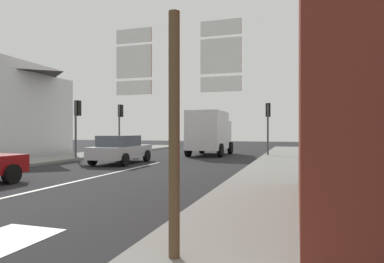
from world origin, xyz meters
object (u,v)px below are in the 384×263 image
object	(u,v)px
traffic_light_near_left	(77,116)
route_sign_post	(175,115)
delivery_truck	(210,132)
sedan_far	(121,149)
traffic_light_far_left	(120,118)
traffic_light_far_right	(268,117)

from	to	relation	value
traffic_light_near_left	route_sign_post	bearing A→B (deg)	-49.84
delivery_truck	sedan_far	bearing A→B (deg)	-112.75
traffic_light_far_left	sedan_far	bearing A→B (deg)	-60.35
route_sign_post	traffic_light_near_left	world-z (taller)	traffic_light_near_left
sedan_far	traffic_light_near_left	world-z (taller)	traffic_light_near_left
sedan_far	route_sign_post	bearing A→B (deg)	-57.88
route_sign_post	traffic_light_far_right	distance (m)	18.79
sedan_far	traffic_light_near_left	xyz separation A→B (m)	(-3.57, 1.21, 1.84)
traffic_light_near_left	traffic_light_far_left	distance (m)	5.06
delivery_truck	traffic_light_near_left	bearing A→B (deg)	-137.96
delivery_truck	traffic_light_far_right	bearing A→B (deg)	-1.87
delivery_truck	route_sign_post	size ratio (longest dim) A/B	1.56
traffic_light_far_left	delivery_truck	bearing A→B (deg)	7.42
delivery_truck	traffic_light_far_left	distance (m)	6.69
traffic_light_far_right	delivery_truck	bearing A→B (deg)	178.13
sedan_far	traffic_light_far_left	size ratio (longest dim) A/B	1.17
sedan_far	traffic_light_far_left	distance (m)	7.47
sedan_far	route_sign_post	distance (m)	13.96
delivery_truck	traffic_light_far_right	distance (m)	4.13
route_sign_post	traffic_light_far_right	world-z (taller)	traffic_light_far_right
sedan_far	traffic_light_near_left	distance (m)	4.19
delivery_truck	traffic_light_near_left	size ratio (longest dim) A/B	1.43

